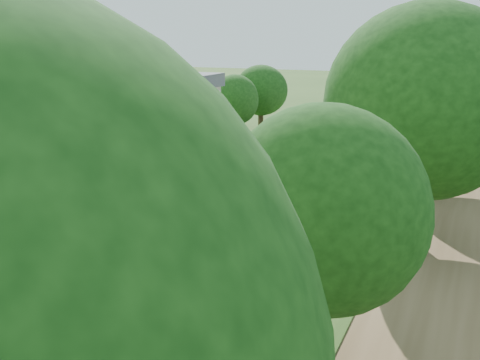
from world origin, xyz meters
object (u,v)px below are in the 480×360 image
at_px(train, 385,102).
at_px(signal_farside, 380,140).
at_px(signal_gantry, 392,91).
at_px(lamppost_mid, 30,255).
at_px(lamppost_far, 149,201).
at_px(signal_platform, 83,206).
at_px(station_building, 169,116).

relative_size(train, signal_farside, 17.03).
xyz_separation_m(signal_gantry, lamppost_mid, (-6.45, -52.31, -2.26)).
xyz_separation_m(lamppost_far, signal_platform, (0.78, -6.27, 1.69)).
height_order(station_building, signal_platform, station_building).
relative_size(signal_gantry, lamppost_far, 1.75).
bearing_deg(signal_platform, signal_gantry, 83.88).
bearing_deg(signal_platform, train, 87.28).
bearing_deg(signal_farside, signal_platform, -113.25).
bearing_deg(signal_farside, train, 98.83).
relative_size(station_building, signal_farside, 1.30).
relative_size(station_building, lamppost_far, 1.79).
relative_size(lamppost_far, signal_farside, 0.73).
distance_m(train, signal_platform, 61.19).
height_order(lamppost_mid, lamppost_far, lamppost_mid).
bearing_deg(train, lamppost_far, -93.84).
distance_m(signal_gantry, signal_platform, 50.41).
xyz_separation_m(train, signal_platform, (-2.90, -61.08, 2.09)).
bearing_deg(signal_gantry, lamppost_far, -97.99).
bearing_deg(station_building, signal_gantry, 56.62).
relative_size(lamppost_mid, signal_platform, 0.78).
relative_size(lamppost_far, signal_platform, 0.77).
height_order(station_building, lamppost_far, station_building).
distance_m(train, lamppost_mid, 63.40).
bearing_deg(lamppost_mid, train, 86.40).
bearing_deg(lamppost_far, station_building, 118.68).
relative_size(station_building, signal_platform, 1.38).
bearing_deg(train, lamppost_mid, -93.60).
relative_size(signal_gantry, lamppost_mid, 1.72).
height_order(station_building, signal_farside, station_building).
distance_m(station_building, train, 38.63).
distance_m(lamppost_far, signal_farside, 17.96).
xyz_separation_m(train, lamppost_far, (-3.68, -54.81, 0.40)).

